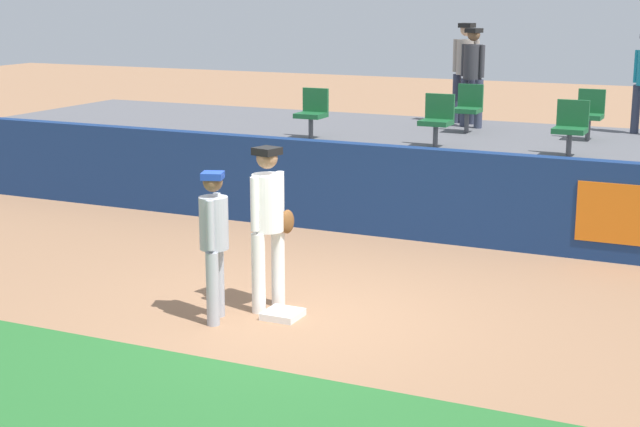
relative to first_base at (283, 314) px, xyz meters
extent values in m
plane|color=#936B4C|center=(0.02, 0.05, -0.04)|extent=(60.00, 60.00, 0.00)
cube|color=#26662B|center=(0.02, -2.82, -0.04)|extent=(18.00, 2.80, 0.01)
cube|color=white|center=(0.00, 0.00, 0.00)|extent=(0.40, 0.40, 0.08)
cylinder|color=white|center=(-0.25, 0.39, 0.43)|extent=(0.16, 0.16, 0.93)
cylinder|color=white|center=(-0.33, 0.06, 0.43)|extent=(0.16, 0.16, 0.93)
cylinder|color=white|center=(-0.29, 0.22, 1.22)|extent=(0.44, 0.44, 0.66)
sphere|color=#8C6647|center=(-0.29, 0.22, 1.73)|extent=(0.24, 0.24, 0.24)
cube|color=black|center=(-0.29, 0.22, 1.81)|extent=(0.31, 0.31, 0.09)
cylinder|color=white|center=(-0.24, 0.43, 1.24)|extent=(0.10, 0.10, 0.61)
cylinder|color=white|center=(-0.35, 0.01, 1.24)|extent=(0.10, 0.10, 0.61)
ellipsoid|color=brown|center=(-0.14, 0.41, 0.97)|extent=(0.16, 0.22, 0.28)
cylinder|color=#9EA3AD|center=(-0.69, -0.25, 0.38)|extent=(0.14, 0.14, 0.83)
cylinder|color=#9EA3AD|center=(-0.59, -0.54, 0.38)|extent=(0.14, 0.14, 0.83)
cylinder|color=#9EA3AD|center=(-0.64, -0.39, 1.08)|extent=(0.41, 0.41, 0.59)
sphere|color=brown|center=(-0.64, -0.39, 1.54)|extent=(0.22, 0.22, 0.22)
cube|color=#193899|center=(-0.64, -0.39, 1.61)|extent=(0.29, 0.29, 0.08)
cylinder|color=#9EA3AD|center=(-0.70, -0.21, 1.10)|extent=(0.08, 0.08, 0.55)
cylinder|color=#9EA3AD|center=(-0.57, -0.58, 1.10)|extent=(0.08, 0.08, 0.55)
cube|color=navy|center=(0.02, 4.01, 0.65)|extent=(18.00, 0.24, 1.37)
cube|color=orange|center=(3.27, 3.89, 0.65)|extent=(1.50, 0.02, 0.82)
cube|color=#59595E|center=(0.02, 6.58, 0.54)|extent=(18.00, 4.80, 1.17)
cylinder|color=#4C4C51|center=(-2.21, 5.38, 1.33)|extent=(0.08, 0.08, 0.40)
cube|color=#19592D|center=(-2.21, 5.38, 1.53)|extent=(0.46, 0.44, 0.08)
cube|color=#19592D|center=(-2.21, 5.57, 1.77)|extent=(0.46, 0.06, 0.40)
cylinder|color=#4C4C51|center=(2.07, 7.18, 1.33)|extent=(0.08, 0.08, 0.40)
cube|color=#19592D|center=(2.07, 7.18, 1.53)|extent=(0.44, 0.44, 0.08)
cube|color=#19592D|center=(2.07, 7.37, 1.77)|extent=(0.44, 0.06, 0.40)
cylinder|color=#4C4C51|center=(2.09, 5.38, 1.33)|extent=(0.08, 0.08, 0.40)
cube|color=#19592D|center=(2.09, 5.38, 1.53)|extent=(0.48, 0.44, 0.08)
cube|color=#19592D|center=(2.09, 5.57, 1.77)|extent=(0.48, 0.06, 0.40)
cylinder|color=#4C4C51|center=(-0.03, 7.18, 1.33)|extent=(0.08, 0.08, 0.40)
cube|color=#19592D|center=(-0.03, 7.18, 1.53)|extent=(0.45, 0.44, 0.08)
cube|color=#19592D|center=(-0.03, 7.37, 1.77)|extent=(0.45, 0.06, 0.40)
cylinder|color=#4C4C51|center=(-0.01, 5.38, 1.33)|extent=(0.08, 0.08, 0.40)
cube|color=#19592D|center=(-0.01, 5.38, 1.53)|extent=(0.48, 0.44, 0.08)
cube|color=#19592D|center=(-0.01, 5.57, 1.77)|extent=(0.48, 0.06, 0.40)
cylinder|color=#33384C|center=(-0.27, 8.36, 1.58)|extent=(0.16, 0.16, 0.92)
cylinder|color=#33384C|center=(-0.60, 8.41, 1.58)|extent=(0.16, 0.16, 0.92)
cylinder|color=#A5998C|center=(-0.43, 8.39, 2.36)|extent=(0.40, 0.40, 0.65)
sphere|color=tan|center=(-0.43, 8.39, 2.87)|extent=(0.24, 0.24, 0.24)
cube|color=black|center=(-0.43, 8.39, 2.95)|extent=(0.28, 0.28, 0.08)
cylinder|color=#A5998C|center=(-0.22, 8.36, 2.38)|extent=(0.09, 0.09, 0.60)
cylinder|color=#A5998C|center=(-0.64, 8.42, 2.38)|extent=(0.09, 0.09, 0.60)
cylinder|color=#33384C|center=(-0.01, 7.86, 1.56)|extent=(0.15, 0.15, 0.88)
cylinder|color=#33384C|center=(-0.31, 7.97, 1.56)|extent=(0.15, 0.15, 0.88)
cylinder|color=#333338|center=(-0.16, 7.92, 2.31)|extent=(0.44, 0.44, 0.62)
sphere|color=brown|center=(-0.16, 7.92, 2.80)|extent=(0.23, 0.23, 0.23)
cube|color=black|center=(-0.16, 7.92, 2.87)|extent=(0.31, 0.31, 0.08)
cylinder|color=#333338|center=(0.03, 7.84, 2.33)|extent=(0.09, 0.09, 0.58)
cylinder|color=#333338|center=(-0.35, 7.99, 2.33)|extent=(0.09, 0.09, 0.58)
cylinder|color=#33384C|center=(2.67, 8.37, 1.55)|extent=(0.14, 0.14, 0.85)
cylinder|color=teal|center=(2.62, 8.39, 2.29)|extent=(0.09, 0.09, 0.56)
camera|label=1|loc=(4.75, -9.22, 3.56)|focal=54.21mm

